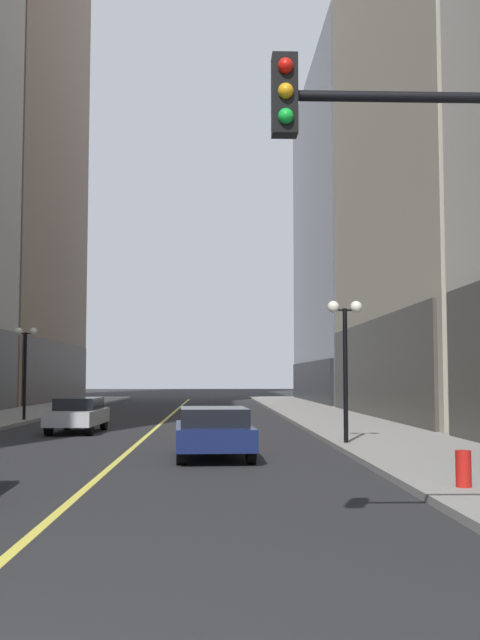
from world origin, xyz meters
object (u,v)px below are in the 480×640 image
car_navy (213,430)px  car_silver (78,414)px  street_lamp_left_far (25,353)px  street_lamp_right_mid (345,339)px  fire_hydrant_right (463,473)px

car_navy → car_silver: same height
street_lamp_left_far → car_navy: bearing=-60.9°
car_silver → street_lamp_left_far: 7.72m
car_navy → street_lamp_left_far: (-8.81, 15.83, 2.54)m
car_silver → street_lamp_left_far: street_lamp_left_far is taller
street_lamp_right_mid → fire_hydrant_right: (0.50, -9.34, -2.86)m
street_lamp_right_mid → street_lamp_left_far: bearing=134.7°
car_silver → street_lamp_left_far: (-3.62, 6.33, 2.54)m
street_lamp_left_far → street_lamp_right_mid: (12.80, -12.95, 0.00)m
street_lamp_left_far → street_lamp_right_mid: size_ratio=1.00×
fire_hydrant_right → street_lamp_left_far: bearing=120.8°
fire_hydrant_right → street_lamp_right_mid: bearing=93.1°
street_lamp_left_far → street_lamp_right_mid: bearing=-45.3°
street_lamp_left_far → fire_hydrant_right: street_lamp_left_far is taller
car_silver → fire_hydrant_right: size_ratio=5.55×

